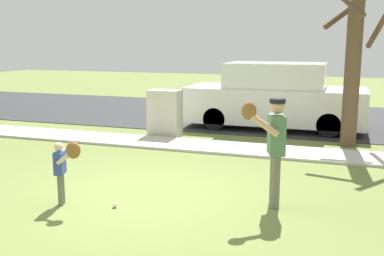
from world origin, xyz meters
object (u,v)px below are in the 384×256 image
utility_cabinet (165,113)px  parked_van_white (275,98)px  baseball (115,205)px  street_tree_near (354,48)px  person_adult (274,140)px  person_child (64,163)px

utility_cabinet → parked_van_white: bearing=37.5°
baseball → utility_cabinet: 5.43m
utility_cabinet → street_tree_near: size_ratio=0.28×
person_adult → person_child: person_adult is taller
street_tree_near → utility_cabinet: bearing=-176.2°
person_child → street_tree_near: 7.23m
baseball → person_adult: bearing=19.7°
person_adult → parked_van_white: 6.50m
person_adult → street_tree_near: 5.04m
person_child → street_tree_near: bearing=37.0°
person_adult → parked_van_white: size_ratio=0.33×
utility_cabinet → parked_van_white: size_ratio=0.25×
baseball → parked_van_white: parked_van_white is taller
street_tree_near → person_child: bearing=-126.0°
person_adult → utility_cabinet: 5.69m
person_child → utility_cabinet: (-0.52, 5.38, -0.05)m
baseball → parked_van_white: (1.32, 7.24, 0.87)m
person_adult → baseball: bearing=2.7°
person_child → utility_cabinet: utility_cabinet is taller
utility_cabinet → baseball: bearing=-76.2°
person_adult → utility_cabinet: size_ratio=1.35×
person_adult → street_tree_near: street_tree_near is taller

